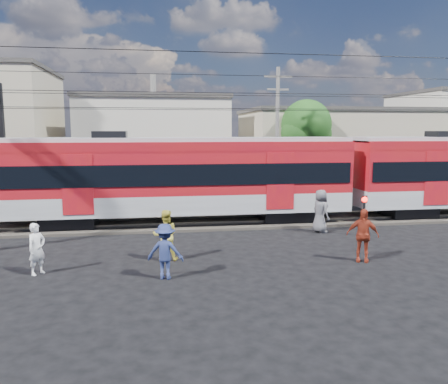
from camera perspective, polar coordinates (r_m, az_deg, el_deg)
The scene contains 15 objects.
ground at distance 13.61m, azimuth -1.13°, elevation -11.32°, with size 120.00×120.00×0.00m, color black.
track_bed at distance 21.27m, azimuth -3.91°, elevation -4.04°, with size 70.00×3.40×0.12m, color #2D2823.
rail_near at distance 20.51m, azimuth -3.74°, elevation -4.14°, with size 70.00×0.12×0.12m, color #59544C.
rail_far at distance 21.98m, azimuth -4.07°, elevation -3.32°, with size 70.00×0.12×0.12m, color #59544C.
commuter_train at distance 20.88m, azimuth -5.11°, elevation 2.23°, with size 50.30×3.08×4.17m.
building_midwest at distance 39.74m, azimuth -9.09°, elevation 6.75°, with size 12.24×12.24×7.30m.
building_mideast at distance 39.95m, azimuth 14.63°, elevation 5.88°, with size 16.32×10.20×6.30m.
utility_pole_mid at distance 28.76m, azimuth 6.96°, elevation 8.06°, with size 1.80×0.24×8.50m.
tree_near at distance 32.67m, azimuth 10.96°, elevation 8.20°, with size 3.82×3.64×6.72m.
pedestrian_a at distance 15.04m, azimuth -23.25°, elevation -6.83°, with size 0.60×0.39×1.64m, color white.
pedestrian_b at distance 15.40m, azimuth -7.66°, elevation -5.62°, with size 0.87×0.68×1.79m, color gold.
pedestrian_c at distance 13.54m, azimuth -7.69°, elevation -7.70°, with size 1.11×0.64×1.71m, color navy.
pedestrian_d at distance 15.86m, azimuth 17.65°, elevation -5.40°, with size 1.09×0.45×1.86m, color maroon.
pedestrian_e at distance 19.85m, azimuth 12.49°, elevation -2.45°, with size 0.94×0.61×1.92m, color #535358.
crossing_signal at distance 19.64m, azimuth 17.83°, elevation -2.01°, with size 0.25×0.25×1.74m.
Camera 1 is at (-1.64, -12.73, 4.53)m, focal length 35.00 mm.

